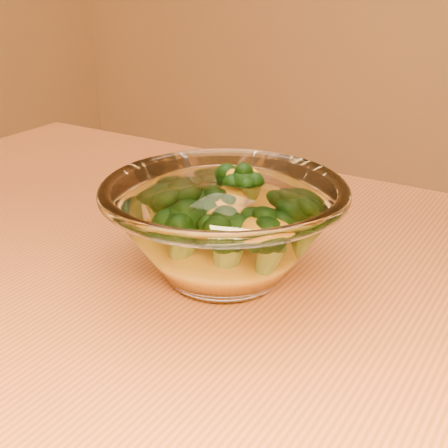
% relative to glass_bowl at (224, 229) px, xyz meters
% --- Properties ---
extents(glass_bowl, '(0.19, 0.19, 0.09)m').
position_rel_glass_bowl_xyz_m(glass_bowl, '(0.00, 0.00, 0.00)').
color(glass_bowl, white).
rests_on(glass_bowl, table).
extents(cheese_sauce, '(0.10, 0.10, 0.03)m').
position_rel_glass_bowl_xyz_m(cheese_sauce, '(0.00, 0.00, -0.02)').
color(cheese_sauce, orange).
rests_on(cheese_sauce, glass_bowl).
extents(broccoli_heap, '(0.13, 0.11, 0.07)m').
position_rel_glass_bowl_xyz_m(broccoli_heap, '(-0.01, 0.00, 0.01)').
color(broccoli_heap, black).
rests_on(broccoli_heap, cheese_sauce).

